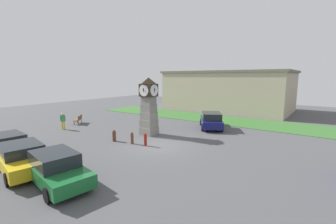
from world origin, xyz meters
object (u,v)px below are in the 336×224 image
at_px(clock_tower, 149,106).
at_px(car_navy_sedan, 9,145).
at_px(bollard_near_tower, 145,139).
at_px(car_near_tower, 23,158).
at_px(car_silver_hatch, 211,120).
at_px(pedestrian_near_bench, 63,120).
at_px(bollard_mid_row, 132,138).
at_px(bench, 78,119).
at_px(bollard_far_row, 114,135).
at_px(car_by_building, 57,169).

height_order(clock_tower, car_navy_sedan, clock_tower).
bearing_deg(car_navy_sedan, bollard_near_tower, 50.83).
height_order(car_near_tower, car_silver_hatch, car_silver_hatch).
bearing_deg(clock_tower, car_near_tower, -92.57).
bearing_deg(pedestrian_near_bench, bollard_mid_row, 2.49).
xyz_separation_m(bollard_mid_row, bench, (-9.90, 2.04, 0.07)).
relative_size(bollard_far_row, car_near_tower, 0.20).
bearing_deg(bollard_far_row, clock_tower, 74.48).
relative_size(car_silver_hatch, pedestrian_near_bench, 2.85).
bearing_deg(car_navy_sedan, bench, 123.62).
relative_size(bollard_far_row, car_silver_hatch, 0.20).
distance_m(car_near_tower, car_silver_hatch, 15.61).
bearing_deg(car_silver_hatch, bollard_near_tower, -100.69).
height_order(bollard_near_tower, bench, bollard_near_tower).
relative_size(car_navy_sedan, car_by_building, 1.00).
distance_m(clock_tower, bollard_near_tower, 3.83).
distance_m(car_by_building, pedestrian_near_bench, 12.14).
relative_size(clock_tower, bollard_far_row, 5.48).
distance_m(car_navy_sedan, car_by_building, 5.97).
xyz_separation_m(clock_tower, bench, (-9.14, -0.84, -1.96)).
xyz_separation_m(car_navy_sedan, car_by_building, (5.97, -0.24, 0.02)).
bearing_deg(pedestrian_near_bench, car_near_tower, -41.12).
height_order(bollard_near_tower, bollard_far_row, bollard_near_tower).
bearing_deg(bollard_mid_row, car_near_tower, -99.77).
height_order(car_near_tower, bench, car_near_tower).
bearing_deg(bollard_mid_row, bollard_near_tower, 10.10).
relative_size(car_by_building, bench, 2.80).
height_order(clock_tower, bollard_far_row, clock_tower).
bearing_deg(pedestrian_near_bench, bollard_far_row, 0.67).
distance_m(bollard_mid_row, car_navy_sedan, 7.72).
bearing_deg(bench, car_by_building, -36.88).
relative_size(car_navy_sedan, car_silver_hatch, 0.93).
bearing_deg(car_by_building, car_near_tower, -174.85).
distance_m(car_near_tower, bench, 12.49).
distance_m(car_silver_hatch, pedestrian_near_bench, 14.22).
bearing_deg(clock_tower, car_navy_sedan, -110.69).
height_order(bollard_far_row, bench, bench).
xyz_separation_m(clock_tower, pedestrian_near_bench, (-7.94, -3.25, -1.56)).
relative_size(bollard_near_tower, car_by_building, 0.22).
bearing_deg(bollard_far_row, car_by_building, -62.37).
bearing_deg(car_navy_sedan, car_silver_hatch, 64.71).
height_order(car_navy_sedan, bench, car_navy_sedan).
bearing_deg(car_near_tower, pedestrian_near_bench, 138.88).
bearing_deg(bollard_near_tower, bollard_far_row, -169.79).
bearing_deg(bollard_far_row, pedestrian_near_bench, -179.33).
bearing_deg(bench, car_near_tower, -45.84).
height_order(bollard_mid_row, car_navy_sedan, car_navy_sedan).
bearing_deg(car_silver_hatch, bollard_far_row, -116.72).
height_order(car_silver_hatch, bench, car_silver_hatch).
bearing_deg(car_navy_sedan, pedestrian_near_bench, 126.18).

